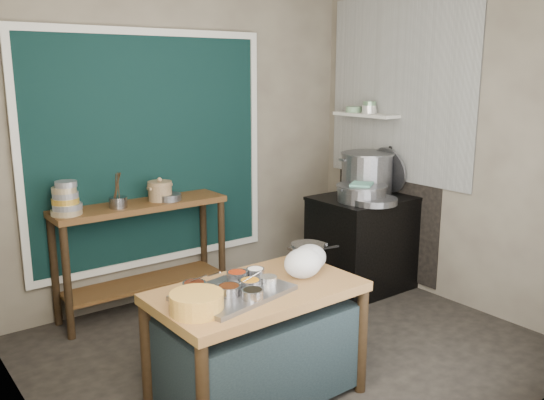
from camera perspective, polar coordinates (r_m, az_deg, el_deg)
floor at (r=4.43m, az=1.52°, el=-14.56°), size 3.50×3.00×0.02m
back_wall at (r=5.24m, az=-8.72°, el=5.79°), size 3.50×0.02×2.80m
left_wall at (r=3.22m, az=-23.73°, el=0.50°), size 0.02×3.00×2.80m
right_wall at (r=5.25m, az=16.93°, el=5.40°), size 0.02×3.00×2.80m
curtain_panel at (r=5.06m, az=-11.99°, el=4.84°), size 2.10×0.02×1.90m
curtain_frame at (r=5.05m, az=-11.94°, el=4.82°), size 2.22×0.03×2.02m
tile_panel at (r=5.54m, az=12.44°, el=10.68°), size 0.02×1.70×1.70m
soot_patch at (r=5.76m, az=11.18°, el=-0.75°), size 0.01×1.30×1.30m
wall_shelf at (r=5.68m, az=9.31°, el=8.33°), size 0.22×0.70×0.03m
prep_table at (r=3.64m, az=-1.46°, el=-14.18°), size 1.27×0.75×0.75m
back_counter at (r=5.00m, az=-12.68°, el=-5.59°), size 1.45×0.40×0.95m
stove_block at (r=5.49m, az=9.08°, el=-4.31°), size 0.90×0.68×0.85m
stove_top at (r=5.38m, az=9.25°, el=0.17°), size 0.92×0.69×0.03m
condiment_tray at (r=3.38m, az=-3.83°, el=-9.14°), size 0.71×0.57×0.03m
condiment_bowls at (r=3.37m, az=-4.00°, el=-8.50°), size 0.57×0.42×0.06m
yellow_basin at (r=3.15m, az=-7.47°, el=-10.06°), size 0.39×0.39×0.11m
saucepan at (r=3.92m, az=3.54°, el=-5.24°), size 0.27×0.27×0.13m
plastic_bag_a at (r=3.62m, az=3.09°, el=-6.27°), size 0.31×0.29×0.19m
plastic_bag_b at (r=3.74m, az=3.72°, el=-5.74°), size 0.28×0.26×0.17m
bowl_stack at (r=4.61m, az=-19.75°, el=-0.01°), size 0.23×0.23×0.26m
utensil_cup at (r=4.74m, az=-15.01°, el=-0.23°), size 0.17×0.17×0.09m
ceramic_crock at (r=4.92m, az=-11.03°, el=0.77°), size 0.27×0.27×0.14m
wide_bowl at (r=4.92m, az=-10.24°, el=0.29°), size 0.22×0.22×0.05m
stock_pot at (r=5.45m, az=9.38°, el=2.60°), size 0.67×0.67×0.40m
pot_lid at (r=5.57m, az=11.41°, el=2.95°), size 0.14×0.45×0.44m
steamer at (r=5.17m, az=8.87°, el=0.68°), size 0.53×0.53×0.15m
green_cloth at (r=5.15m, az=8.90°, el=1.59°), size 0.29×0.28×0.02m
shallow_pan at (r=5.10m, az=10.05°, el=-0.07°), size 0.45×0.45×0.05m
shelf_bowl_stack at (r=5.66m, az=9.57°, el=9.00°), size 0.14×0.14×0.11m
shelf_bowl_green at (r=5.80m, az=8.09°, el=8.88°), size 0.18×0.18×0.05m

